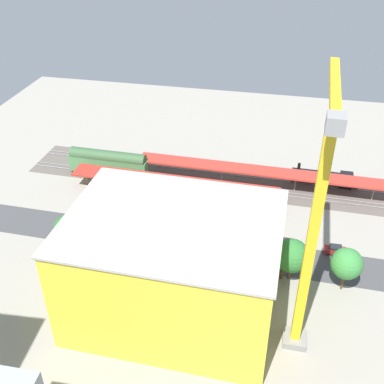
{
  "coord_description": "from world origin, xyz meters",
  "views": [
    {
      "loc": [
        -11.57,
        76.44,
        59.86
      ],
      "look_at": [
        5.08,
        -0.86,
        8.5
      ],
      "focal_mm": 44.27,
      "sensor_mm": 36.0,
      "label": 1
    }
  ],
  "objects_px": {
    "tower_crane": "(315,219)",
    "street_tree_2": "(347,264)",
    "parked_car_2": "(254,242)",
    "traffic_light": "(215,219)",
    "parked_car_3": "(210,236)",
    "street_tree_4": "(68,229)",
    "box_truck_0": "(161,229)",
    "street_tree_1": "(284,254)",
    "locomotive": "(325,178)",
    "platform_canopy_far": "(259,171)",
    "platform_canopy_near": "(174,182)",
    "construction_building": "(174,268)",
    "street_tree_3": "(72,232)",
    "parked_car_0": "(335,250)",
    "parked_car_1": "(292,245)",
    "freight_coach_far": "(108,162)",
    "street_tree_5": "(292,256)",
    "street_tree_0": "(109,232)"
  },
  "relations": [
    {
      "from": "locomotive",
      "to": "platform_canopy_far",
      "type": "bearing_deg",
      "value": 15.5
    },
    {
      "from": "street_tree_1",
      "to": "traffic_light",
      "type": "relative_size",
      "value": 1.38
    },
    {
      "from": "parked_car_0",
      "to": "street_tree_2",
      "type": "bearing_deg",
      "value": 94.5
    },
    {
      "from": "construction_building",
      "to": "tower_crane",
      "type": "height_order",
      "value": "tower_crane"
    },
    {
      "from": "parked_car_0",
      "to": "parked_car_3",
      "type": "distance_m",
      "value": 24.36
    },
    {
      "from": "locomotive",
      "to": "parked_car_2",
      "type": "relative_size",
      "value": 3.76
    },
    {
      "from": "locomotive",
      "to": "parked_car_2",
      "type": "bearing_deg",
      "value": 61.92
    },
    {
      "from": "parked_car_2",
      "to": "street_tree_5",
      "type": "relative_size",
      "value": 0.5
    },
    {
      "from": "parked_car_3",
      "to": "tower_crane",
      "type": "bearing_deg",
      "value": 129.5
    },
    {
      "from": "parked_car_3",
      "to": "street_tree_0",
      "type": "bearing_deg",
      "value": 22.87
    },
    {
      "from": "parked_car_3",
      "to": "street_tree_5",
      "type": "relative_size",
      "value": 0.5
    },
    {
      "from": "tower_crane",
      "to": "street_tree_4",
      "type": "distance_m",
      "value": 48.45
    },
    {
      "from": "locomotive",
      "to": "street_tree_4",
      "type": "xyz_separation_m",
      "value": [
        48.76,
        35.26,
        3.25
      ]
    },
    {
      "from": "street_tree_3",
      "to": "street_tree_2",
      "type": "bearing_deg",
      "value": 179.79
    },
    {
      "from": "platform_canopy_far",
      "to": "parked_car_2",
      "type": "distance_m",
      "value": 22.34
    },
    {
      "from": "parked_car_3",
      "to": "street_tree_2",
      "type": "relative_size",
      "value": 0.48
    },
    {
      "from": "freight_coach_far",
      "to": "parked_car_3",
      "type": "relative_size",
      "value": 4.78
    },
    {
      "from": "platform_canopy_near",
      "to": "platform_canopy_far",
      "type": "distance_m",
      "value": 20.0
    },
    {
      "from": "tower_crane",
      "to": "street_tree_3",
      "type": "xyz_separation_m",
      "value": [
        42.66,
        -12.5,
        -18.51
      ]
    },
    {
      "from": "platform_canopy_near",
      "to": "traffic_light",
      "type": "xyz_separation_m",
      "value": [
        -11.58,
        12.64,
        0.3
      ]
    },
    {
      "from": "locomotive",
      "to": "street_tree_3",
      "type": "distance_m",
      "value": 59.58
    },
    {
      "from": "platform_canopy_near",
      "to": "locomotive",
      "type": "bearing_deg",
      "value": -160.04
    },
    {
      "from": "traffic_light",
      "to": "platform_canopy_near",
      "type": "bearing_deg",
      "value": -47.49
    },
    {
      "from": "locomotive",
      "to": "street_tree_1",
      "type": "distance_m",
      "value": 35.97
    },
    {
      "from": "parked_car_2",
      "to": "traffic_light",
      "type": "height_order",
      "value": "traffic_light"
    },
    {
      "from": "platform_canopy_near",
      "to": "construction_building",
      "type": "relative_size",
      "value": 1.5
    },
    {
      "from": "parked_car_1",
      "to": "construction_building",
      "type": "relative_size",
      "value": 0.13
    },
    {
      "from": "parked_car_0",
      "to": "parked_car_1",
      "type": "distance_m",
      "value": 8.27
    },
    {
      "from": "street_tree_4",
      "to": "tower_crane",
      "type": "bearing_deg",
      "value": 164.18
    },
    {
      "from": "parked_car_0",
      "to": "street_tree_1",
      "type": "distance_m",
      "value": 14.28
    },
    {
      "from": "street_tree_0",
      "to": "street_tree_3",
      "type": "height_order",
      "value": "street_tree_0"
    },
    {
      "from": "street_tree_0",
      "to": "traffic_light",
      "type": "relative_size",
      "value": 1.33
    },
    {
      "from": "freight_coach_far",
      "to": "street_tree_4",
      "type": "xyz_separation_m",
      "value": [
        -2.96,
        28.85,
        1.57
      ]
    },
    {
      "from": "parked_car_1",
      "to": "construction_building",
      "type": "distance_m",
      "value": 28.47
    },
    {
      "from": "street_tree_2",
      "to": "traffic_light",
      "type": "bearing_deg",
      "value": -22.75
    },
    {
      "from": "parked_car_2",
      "to": "street_tree_3",
      "type": "bearing_deg",
      "value": 14.33
    },
    {
      "from": "street_tree_0",
      "to": "street_tree_3",
      "type": "bearing_deg",
      "value": 7.4
    },
    {
      "from": "parked_car_1",
      "to": "tower_crane",
      "type": "height_order",
      "value": "tower_crane"
    },
    {
      "from": "street_tree_4",
      "to": "box_truck_0",
      "type": "bearing_deg",
      "value": -153.51
    },
    {
      "from": "parked_car_3",
      "to": "box_truck_0",
      "type": "height_order",
      "value": "box_truck_0"
    },
    {
      "from": "tower_crane",
      "to": "street_tree_2",
      "type": "relative_size",
      "value": 4.67
    },
    {
      "from": "parked_car_2",
      "to": "construction_building",
      "type": "xyz_separation_m",
      "value": [
        11.33,
        19.45,
        8.21
      ]
    },
    {
      "from": "freight_coach_far",
      "to": "street_tree_3",
      "type": "relative_size",
      "value": 2.9
    },
    {
      "from": "locomotive",
      "to": "street_tree_3",
      "type": "height_order",
      "value": "street_tree_3"
    },
    {
      "from": "platform_canopy_near",
      "to": "traffic_light",
      "type": "distance_m",
      "value": 17.14
    },
    {
      "from": "freight_coach_far",
      "to": "street_tree_2",
      "type": "relative_size",
      "value": 2.29
    },
    {
      "from": "platform_canopy_far",
      "to": "street_tree_5",
      "type": "distance_m",
      "value": 31.29
    },
    {
      "from": "tower_crane",
      "to": "box_truck_0",
      "type": "distance_m",
      "value": 40.13
    },
    {
      "from": "box_truck_0",
      "to": "street_tree_1",
      "type": "distance_m",
      "value": 26.0
    },
    {
      "from": "parked_car_3",
      "to": "box_truck_0",
      "type": "relative_size",
      "value": 0.44
    }
  ]
}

